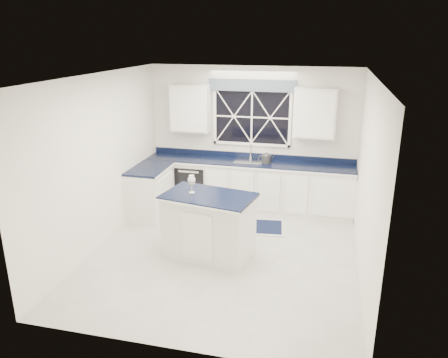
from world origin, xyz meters
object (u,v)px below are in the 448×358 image
(dishwasher, at_px, (194,184))
(wine_glass, at_px, (192,181))
(faucet, at_px, (251,151))
(island, at_px, (209,225))
(soap_bottle, at_px, (268,157))
(kettle, at_px, (266,158))

(dishwasher, distance_m, wine_glass, 2.24)
(dishwasher, bearing_deg, faucet, 10.02)
(dishwasher, xyz_separation_m, island, (0.88, -2.05, 0.09))
(soap_bottle, bearing_deg, wine_glass, -111.19)
(wine_glass, bearing_deg, dishwasher, 106.83)
(island, height_order, soap_bottle, soap_bottle)
(island, bearing_deg, kettle, 85.14)
(kettle, bearing_deg, faucet, 133.76)
(dishwasher, xyz_separation_m, kettle, (1.44, -0.01, 0.63))
(island, bearing_deg, faucet, 94.81)
(dishwasher, bearing_deg, wine_glass, -73.17)
(wine_glass, xyz_separation_m, soap_bottle, (0.83, 2.15, -0.15))
(island, height_order, kettle, kettle)
(soap_bottle, bearing_deg, kettle, -91.78)
(dishwasher, distance_m, soap_bottle, 1.58)
(dishwasher, relative_size, wine_glass, 3.03)
(dishwasher, height_order, soap_bottle, soap_bottle)
(kettle, height_order, wine_glass, wine_glass)
(dishwasher, relative_size, island, 0.57)
(faucet, relative_size, wine_glass, 1.11)
(dishwasher, distance_m, kettle, 1.57)
(island, distance_m, kettle, 2.19)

